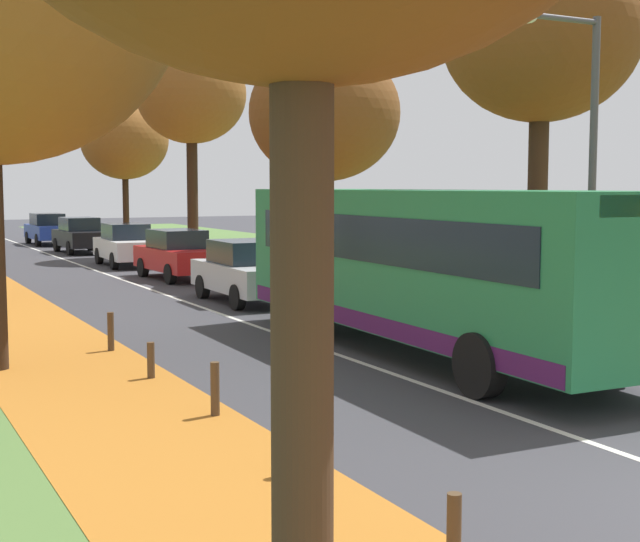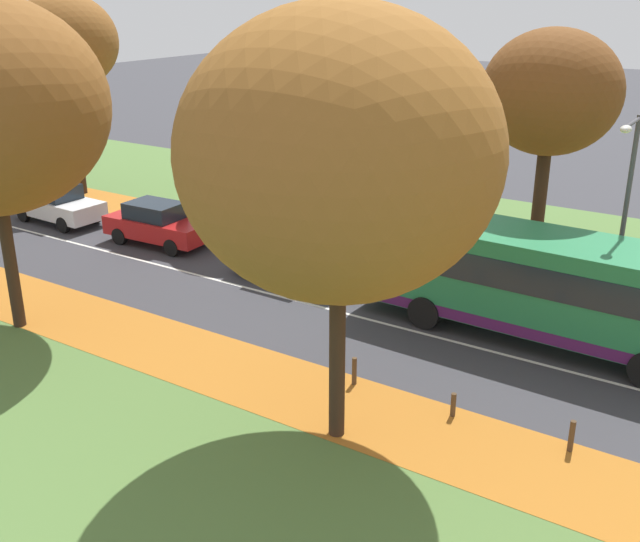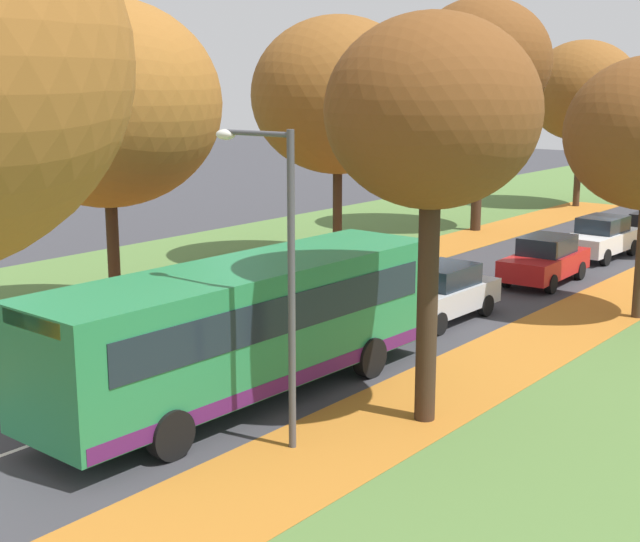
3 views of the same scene
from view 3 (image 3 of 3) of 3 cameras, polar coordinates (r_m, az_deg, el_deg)
The scene contains 17 objects.
grass_verge_left at distance 34.96m, azimuth -4.64°, elevation 0.79°, with size 12.00×90.00×0.01m, color #517538.
leaf_litter_left at distance 27.63m, azimuth -6.18°, elevation -2.28°, with size 2.80×60.00×0.00m, color #B26B23.
leaf_litter_right at distance 22.36m, azimuth 10.95°, elevation -5.91°, with size 2.80×60.00×0.00m, color #B26B23.
road_centre_line at distance 29.57m, azimuth 8.50°, elevation -1.40°, with size 0.12×80.00×0.01m, color silver.
tree_left_near at distance 25.38m, azimuth -13.53°, elevation 10.38°, with size 6.33×6.33×9.08m.
tree_left_mid at distance 33.21m, azimuth 1.15°, elevation 11.16°, with size 6.38×6.38×9.18m.
tree_left_far at distance 41.57m, azimuth 10.29°, elevation 13.03°, with size 6.25×6.25×10.48m.
tree_left_distant at distance 51.05m, azimuth 16.46°, elevation 10.99°, with size 5.99×5.99×8.97m.
tree_right_near at distance 17.46m, azimuth 7.20°, elevation 9.95°, with size 4.19×4.19×8.15m.
bollard_fourth at distance 22.01m, azimuth -18.60°, elevation -5.66°, with size 0.12×0.12×0.73m, color #4C3823.
bollard_fifth at distance 23.54m, azimuth -13.29°, elevation -4.38°, with size 0.12×0.12×0.59m, color #4C3823.
bollard_sixth at distance 25.14m, azimuth -8.51°, elevation -2.96°, with size 0.12×0.12×0.73m, color #4C3823.
streetlamp_right at distance 16.40m, azimuth -2.73°, elevation 1.17°, with size 1.89×0.28×6.00m.
bus at distance 19.33m, azimuth -4.73°, elevation -3.36°, with size 2.87×10.46×2.98m.
car_silver_lead at distance 26.02m, azimuth 7.73°, elevation -1.40°, with size 1.84×4.23×1.62m.
car_red_following at distance 31.48m, azimuth 14.21°, elevation 0.69°, with size 1.92×4.27×1.62m.
car_white_third_in_line at distance 36.60m, azimuth 17.54°, elevation 2.06°, with size 1.89×4.25×1.62m.
Camera 3 is at (14.30, -4.95, 6.85)m, focal length 50.00 mm.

